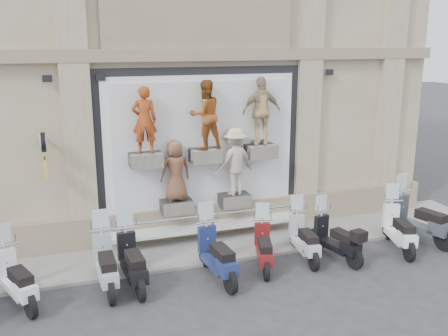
{
  "coord_description": "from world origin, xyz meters",
  "views": [
    {
      "loc": [
        -3.69,
        -9.41,
        5.17
      ],
      "look_at": [
        0.26,
        1.9,
        2.13
      ],
      "focal_mm": 40.0,
      "sensor_mm": 36.0,
      "label": 1
    }
  ],
  "objects_px": {
    "scooter_b": "(15,269)",
    "scooter_h": "(336,230)",
    "clock_sign_bracket": "(44,149)",
    "scooter_j": "(421,211)",
    "guard_rail": "(213,231)",
    "scooter_c": "(105,254)",
    "scooter_d": "(132,252)",
    "scooter_g": "(304,231)",
    "scooter_i": "(400,220)",
    "scooter_e": "(217,245)",
    "scooter_f": "(264,239)"
  },
  "relations": [
    {
      "from": "scooter_f",
      "to": "scooter_g",
      "type": "distance_m",
      "value": 1.13
    },
    {
      "from": "scooter_g",
      "to": "scooter_i",
      "type": "xyz_separation_m",
      "value": [
        2.55,
        -0.29,
        0.06
      ]
    },
    {
      "from": "scooter_g",
      "to": "scooter_h",
      "type": "relative_size",
      "value": 0.99
    },
    {
      "from": "guard_rail",
      "to": "scooter_b",
      "type": "distance_m",
      "value": 4.83
    },
    {
      "from": "clock_sign_bracket",
      "to": "scooter_i",
      "type": "distance_m",
      "value": 8.83
    },
    {
      "from": "clock_sign_bracket",
      "to": "scooter_b",
      "type": "relative_size",
      "value": 0.54
    },
    {
      "from": "scooter_c",
      "to": "scooter_h",
      "type": "xyz_separation_m",
      "value": [
        5.46,
        -0.28,
        -0.06
      ]
    },
    {
      "from": "scooter_g",
      "to": "scooter_j",
      "type": "height_order",
      "value": "scooter_j"
    },
    {
      "from": "scooter_g",
      "to": "scooter_d",
      "type": "bearing_deg",
      "value": -172.24
    },
    {
      "from": "scooter_b",
      "to": "scooter_c",
      "type": "distance_m",
      "value": 1.78
    },
    {
      "from": "scooter_g",
      "to": "scooter_i",
      "type": "bearing_deg",
      "value": 0.9
    },
    {
      "from": "scooter_d",
      "to": "scooter_e",
      "type": "xyz_separation_m",
      "value": [
        1.83,
        -0.3,
        0.02
      ]
    },
    {
      "from": "scooter_b",
      "to": "scooter_j",
      "type": "xyz_separation_m",
      "value": [
        9.93,
        0.03,
        0.09
      ]
    },
    {
      "from": "scooter_b",
      "to": "scooter_i",
      "type": "relative_size",
      "value": 0.97
    },
    {
      "from": "scooter_i",
      "to": "scooter_j",
      "type": "xyz_separation_m",
      "value": [
        0.89,
        0.28,
        0.07
      ]
    },
    {
      "from": "scooter_d",
      "to": "scooter_j",
      "type": "relative_size",
      "value": 0.93
    },
    {
      "from": "clock_sign_bracket",
      "to": "scooter_j",
      "type": "xyz_separation_m",
      "value": [
        9.22,
        -1.85,
        -1.95
      ]
    },
    {
      "from": "scooter_j",
      "to": "scooter_e",
      "type": "bearing_deg",
      "value": 169.81
    },
    {
      "from": "guard_rail",
      "to": "scooter_b",
      "type": "height_order",
      "value": "scooter_b"
    },
    {
      "from": "scooter_b",
      "to": "scooter_g",
      "type": "bearing_deg",
      "value": -21.23
    },
    {
      "from": "scooter_b",
      "to": "scooter_h",
      "type": "distance_m",
      "value": 7.23
    },
    {
      "from": "guard_rail",
      "to": "scooter_e",
      "type": "height_order",
      "value": "scooter_e"
    },
    {
      "from": "scooter_j",
      "to": "scooter_i",
      "type": "bearing_deg",
      "value": -175.98
    },
    {
      "from": "scooter_h",
      "to": "scooter_j",
      "type": "relative_size",
      "value": 0.86
    },
    {
      "from": "clock_sign_bracket",
      "to": "scooter_j",
      "type": "height_order",
      "value": "clock_sign_bracket"
    },
    {
      "from": "clock_sign_bracket",
      "to": "scooter_d",
      "type": "height_order",
      "value": "clock_sign_bracket"
    },
    {
      "from": "scooter_g",
      "to": "guard_rail",
      "type": "bearing_deg",
      "value": 151.64
    },
    {
      "from": "guard_rail",
      "to": "scooter_d",
      "type": "xyz_separation_m",
      "value": [
        -2.28,
        -1.38,
        0.33
      ]
    },
    {
      "from": "scooter_c",
      "to": "scooter_i",
      "type": "distance_m",
      "value": 7.28
    },
    {
      "from": "scooter_e",
      "to": "scooter_d",
      "type": "bearing_deg",
      "value": 166.37
    },
    {
      "from": "scooter_c",
      "to": "scooter_d",
      "type": "relative_size",
      "value": 1.0
    },
    {
      "from": "scooter_b",
      "to": "scooter_i",
      "type": "height_order",
      "value": "scooter_i"
    },
    {
      "from": "scooter_d",
      "to": "scooter_i",
      "type": "distance_m",
      "value": 6.72
    },
    {
      "from": "guard_rail",
      "to": "scooter_c",
      "type": "relative_size",
      "value": 2.59
    },
    {
      "from": "guard_rail",
      "to": "scooter_c",
      "type": "distance_m",
      "value": 3.15
    },
    {
      "from": "scooter_d",
      "to": "scooter_h",
      "type": "relative_size",
      "value": 1.08
    },
    {
      "from": "scooter_f",
      "to": "scooter_g",
      "type": "xyz_separation_m",
      "value": [
        1.12,
        0.13,
        0.02
      ]
    },
    {
      "from": "scooter_j",
      "to": "clock_sign_bracket",
      "type": "bearing_deg",
      "value": 155.48
    },
    {
      "from": "scooter_b",
      "to": "scooter_c",
      "type": "bearing_deg",
      "value": -19.2
    },
    {
      "from": "scooter_b",
      "to": "scooter_e",
      "type": "bearing_deg",
      "value": -25.44
    },
    {
      "from": "scooter_d",
      "to": "scooter_f",
      "type": "relative_size",
      "value": 1.12
    },
    {
      "from": "scooter_d",
      "to": "scooter_j",
      "type": "distance_m",
      "value": 7.61
    },
    {
      "from": "scooter_h",
      "to": "scooter_j",
      "type": "bearing_deg",
      "value": -5.92
    },
    {
      "from": "scooter_h",
      "to": "scooter_e",
      "type": "bearing_deg",
      "value": 170.45
    },
    {
      "from": "scooter_f",
      "to": "clock_sign_bracket",
      "type": "bearing_deg",
      "value": 175.38
    },
    {
      "from": "guard_rail",
      "to": "scooter_i",
      "type": "relative_size",
      "value": 2.61
    },
    {
      "from": "scooter_c",
      "to": "scooter_e",
      "type": "bearing_deg",
      "value": -8.68
    },
    {
      "from": "clock_sign_bracket",
      "to": "scooter_d",
      "type": "distance_m",
      "value": 3.18
    },
    {
      "from": "scooter_c",
      "to": "clock_sign_bracket",
      "type": "bearing_deg",
      "value": 120.42
    },
    {
      "from": "scooter_d",
      "to": "scooter_g",
      "type": "xyz_separation_m",
      "value": [
        4.17,
        0.02,
        -0.06
      ]
    }
  ]
}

